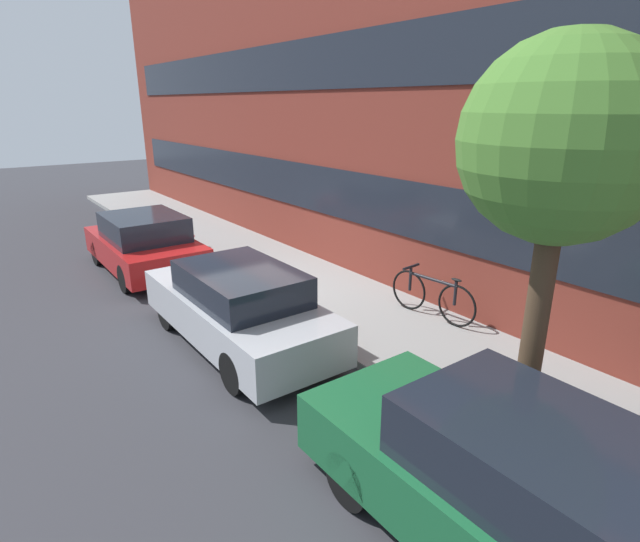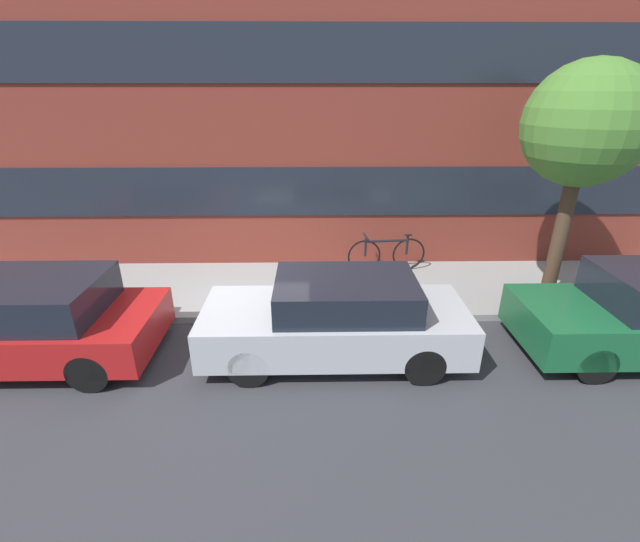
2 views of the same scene
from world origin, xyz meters
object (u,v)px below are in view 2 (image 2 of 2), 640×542
object	(u,v)px
parked_car_red	(35,321)
bicycle	(386,253)
street_tree	(586,127)
fire_hydrant	(31,291)
parked_car_silver	(337,319)

from	to	relation	value
parked_car_red	bicycle	size ratio (longest dim) A/B	2.13
street_tree	fire_hydrant	bearing A→B (deg)	-179.87
bicycle	street_tree	distance (m)	4.40
parked_car_red	bicycle	world-z (taller)	parked_car_red
parked_car_silver	bicycle	world-z (taller)	parked_car_silver
street_tree	bicycle	bearing A→B (deg)	150.16
parked_car_red	fire_hydrant	world-z (taller)	parked_car_red
fire_hydrant	bicycle	xyz separation A→B (m)	(7.03, 1.68, 0.08)
parked_car_silver	fire_hydrant	xyz separation A→B (m)	(-5.73, 1.50, -0.21)
parked_car_silver	street_tree	size ratio (longest dim) A/B	0.95
fire_hydrant	street_tree	world-z (taller)	street_tree
fire_hydrant	bicycle	size ratio (longest dim) A/B	0.39
parked_car_red	parked_car_silver	bearing A→B (deg)	-180.00
parked_car_silver	fire_hydrant	bearing A→B (deg)	-14.68
parked_car_red	fire_hydrant	distance (m)	1.82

